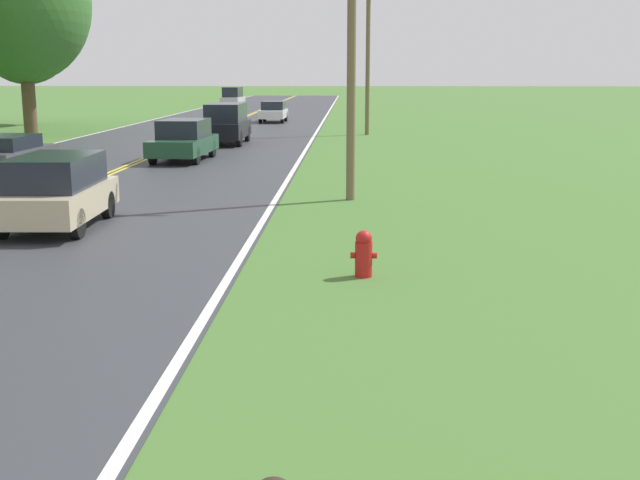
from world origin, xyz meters
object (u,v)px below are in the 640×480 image
car_dark_grey_sedan_mid_near (8,155)px  car_dark_green_sedan_mid_far (184,140)px  car_white_sedan_distant (273,111)px  tree_mid_treeline (22,3)px  car_silver_van_horizon (233,97)px  fire_hydrant (364,253)px  tree_behind_sign (23,24)px  car_champagne_van_approaching (56,190)px  car_black_suv_receding (226,123)px

car_dark_grey_sedan_mid_near → car_dark_green_sedan_mid_far: 7.28m
car_dark_grey_sedan_mid_near → car_white_sedan_distant: size_ratio=1.07×
tree_mid_treeline → car_dark_green_sedan_mid_far: 18.96m
car_silver_van_horizon → car_dark_green_sedan_mid_far: bearing=-171.2°
fire_hydrant → tree_behind_sign: 45.71m
tree_behind_sign → car_silver_van_horizon: tree_behind_sign is taller
tree_behind_sign → car_champagne_van_approaching: (14.87, -35.55, -5.69)m
car_silver_van_horizon → car_black_suv_receding: bearing=-169.4°
fire_hydrant → car_dark_green_sedan_mid_far: size_ratio=0.18×
car_champagne_van_approaching → car_black_suv_receding: size_ratio=0.84×
tree_behind_sign → car_white_sedan_distant: (16.00, 3.37, -5.80)m
tree_behind_sign → car_champagne_van_approaching: size_ratio=2.58×
car_silver_van_horizon → fire_hydrant: bearing=-167.1°
tree_behind_sign → car_dark_green_sedan_mid_far: tree_behind_sign is taller
car_dark_grey_sedan_mid_near → car_silver_van_horizon: car_silver_van_horizon is taller
car_black_suv_receding → fire_hydrant: bearing=13.8°
car_champagne_van_approaching → car_dark_green_sedan_mid_far: size_ratio=0.89×
car_champagne_van_approaching → car_black_suv_receding: 21.65m
tree_behind_sign → tree_mid_treeline: size_ratio=0.91×
tree_behind_sign → car_white_sedan_distant: tree_behind_sign is taller
car_black_suv_receding → car_white_sedan_distant: car_black_suv_receding is taller
tree_behind_sign → car_champagne_van_approaching: tree_behind_sign is taller
tree_mid_treeline → car_dark_grey_sedan_mid_near: bearing=-70.2°
tree_behind_sign → car_white_sedan_distant: bearing=11.9°
fire_hydrant → car_champagne_van_approaching: 8.08m
fire_hydrant → car_champagne_van_approaching: bearing=148.9°
car_white_sedan_distant → car_champagne_van_approaching: bearing=-1.0°
fire_hydrant → car_black_suv_receding: car_black_suv_receding is taller
fire_hydrant → car_dark_green_sedan_mid_far: bearing=110.8°
tree_behind_sign → car_black_suv_receding: tree_behind_sign is taller
tree_behind_sign → car_dark_grey_sedan_mid_near: bearing=-69.5°
tree_mid_treeline → car_black_suv_receding: bearing=-26.3°
car_champagne_van_approaching → fire_hydrant: bearing=56.8°
tree_mid_treeline → car_dark_green_sedan_mid_far: tree_mid_treeline is taller
car_black_suv_receding → car_white_sedan_distant: bearing=177.8°
car_champagne_van_approaching → car_silver_van_horizon: (-5.31, 63.09, 0.14)m
car_dark_green_sedan_mid_far → fire_hydrant: bearing=23.6°
car_champagne_van_approaching → tree_behind_sign: bearing=-159.4°
tree_mid_treeline → car_black_suv_receding: tree_mid_treeline is taller
car_white_sedan_distant → car_dark_green_sedan_mid_far: bearing=-2.1°
tree_behind_sign → car_dark_green_sedan_mid_far: (14.83, -21.43, -5.73)m
fire_hydrant → car_dark_grey_sedan_mid_near: car_dark_grey_sedan_mid_near is taller
tree_behind_sign → car_white_sedan_distant: size_ratio=2.66×
car_champagne_van_approaching → car_dark_grey_sedan_mid_near: car_champagne_van_approaching is taller
car_champagne_van_approaching → car_silver_van_horizon: bearing=-177.3°
fire_hydrant → car_dark_green_sedan_mid_far: (-6.95, 18.29, 0.41)m
tree_behind_sign → car_dark_grey_sedan_mid_near: tree_behind_sign is taller
tree_behind_sign → car_silver_van_horizon: (9.57, 27.54, -5.55)m
tree_mid_treeline → car_dark_grey_sedan_mid_near: size_ratio=2.73×
car_white_sedan_distant → car_silver_van_horizon: (-6.43, 24.17, 0.24)m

